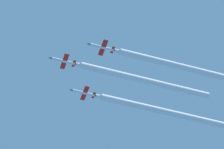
# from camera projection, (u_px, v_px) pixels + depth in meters

# --- Properties ---
(jet_lead) EXTENTS (7.69, 11.19, 2.69)m
(jet_lead) POSITION_uv_depth(u_px,v_px,m) (63.00, 61.00, 244.04)
(jet_lead) COLOR silver
(jet_left_wingman) EXTENTS (7.69, 11.19, 2.69)m
(jet_left_wingman) POSITION_uv_depth(u_px,v_px,m) (101.00, 47.00, 237.98)
(jet_left_wingman) COLOR silver
(jet_right_wingman) EXTENTS (7.69, 11.19, 2.69)m
(jet_right_wingman) POSITION_uv_depth(u_px,v_px,m) (83.00, 93.00, 253.38)
(jet_right_wingman) COLOR silver
(smoke_trail_lead) EXTENTS (2.60, 55.06, 2.60)m
(smoke_trail_lead) POSITION_uv_depth(u_px,v_px,m) (143.00, 80.00, 250.48)
(smoke_trail_lead) COLOR white
(smoke_trail_left_wingman) EXTENTS (2.60, 58.33, 2.60)m
(smoke_trail_left_wingman) POSITION_uv_depth(u_px,v_px,m) (187.00, 68.00, 244.74)
(smoke_trail_left_wingman) COLOR white
(smoke_trail_right_wingman) EXTENTS (2.60, 61.87, 2.60)m
(smoke_trail_right_wingman) POSITION_uv_depth(u_px,v_px,m) (168.00, 112.00, 260.49)
(smoke_trail_right_wingman) COLOR white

